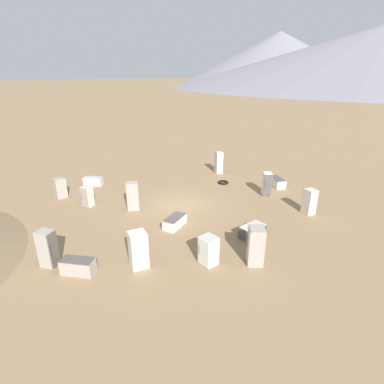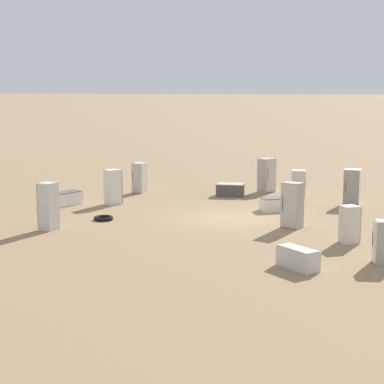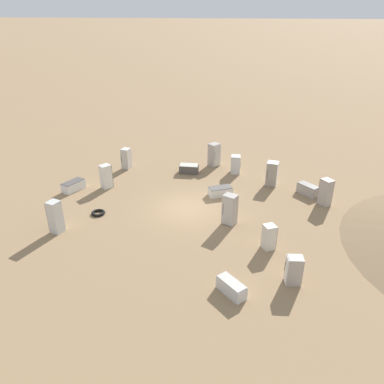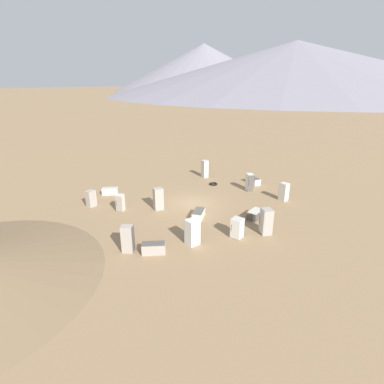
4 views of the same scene
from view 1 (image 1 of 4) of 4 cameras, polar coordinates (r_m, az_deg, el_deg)
name	(u,v)px [view 1 (image 1 of 4)]	position (r m, az deg, el deg)	size (l,w,h in m)	color
ground_plane	(180,206)	(20.35, -2.33, -2.72)	(1000.00, 1000.00, 0.00)	#937551
mountain_ridge_1	(278,57)	(328.14, 16.12, 23.40)	(185.26, 185.26, 45.74)	gray
discarded_fridge_0	(87,197)	(21.27, -19.31, -0.83)	(0.83, 0.81, 1.41)	beige
discarded_fridge_1	(252,231)	(16.90, 11.43, -7.30)	(1.49, 0.88, 0.67)	#4C4742
discarded_fridge_2	(138,249)	(14.18, -10.23, -10.71)	(0.88, 0.89, 1.77)	white
discarded_fridge_3	(219,163)	(26.99, 5.14, 5.60)	(0.79, 0.77, 1.94)	silver
discarded_fridge_4	(277,182)	(24.80, 15.88, 1.82)	(1.32, 1.78, 0.66)	white
discarded_fridge_5	(309,202)	(20.40, 21.43, -1.71)	(0.74, 0.81, 1.65)	beige
discarded_fridge_6	(133,196)	(19.94, -11.25, -0.74)	(0.95, 0.90, 1.88)	#A89E93
discarded_fridge_7	(209,251)	(14.22, 3.16, -11.08)	(0.79, 0.81, 1.42)	silver
discarded_fridge_8	(60,188)	(23.48, -23.80, 0.67)	(0.81, 0.66, 1.44)	#A89E93
discarded_fridge_9	(267,184)	(22.55, 14.04, 1.48)	(0.91, 0.93, 1.73)	silver
discarded_fridge_10	(78,266)	(14.72, -20.89, -13.07)	(1.52, 1.50, 0.71)	#A89E93
discarded_fridge_11	(93,181)	(25.35, -18.30, 1.99)	(1.48, 1.43, 0.68)	silver
discarded_fridge_12	(256,246)	(14.43, 12.04, -10.01)	(1.05, 1.06, 1.86)	#A89E93
discarded_fridge_13	(48,248)	(15.50, -25.81, -9.66)	(0.91, 0.94, 1.79)	#A89E93
discarded_fridge_14	(175,222)	(17.65, -3.30, -5.66)	(1.76, 1.42, 0.61)	silver
scrap_tire	(223,182)	(24.66, 5.95, 1.84)	(0.86, 0.86, 0.17)	black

